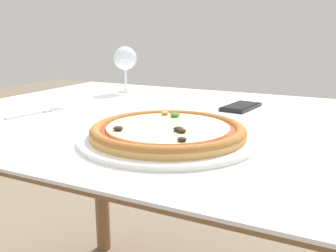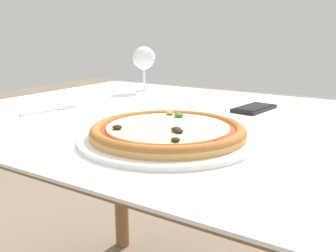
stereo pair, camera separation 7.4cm
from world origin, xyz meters
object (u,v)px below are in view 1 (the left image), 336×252
at_px(pizza_plate, 168,132).
at_px(wine_glass_far_left, 125,59).
at_px(fork, 37,113).
at_px(cell_phone, 241,107).
at_px(dining_table, 162,149).

height_order(pizza_plate, wine_glass_far_left, wine_glass_far_left).
distance_m(fork, cell_phone, 0.56).
bearing_deg(wine_glass_far_left, pizza_plate, -49.88).
distance_m(dining_table, cell_phone, 0.26).
distance_m(wine_glass_far_left, cell_phone, 0.49).
bearing_deg(cell_phone, wine_glass_far_left, 165.91).
bearing_deg(fork, pizza_plate, -9.45).
height_order(dining_table, wine_glass_far_left, wine_glass_far_left).
xyz_separation_m(dining_table, cell_phone, (0.16, 0.18, 0.10)).
distance_m(pizza_plate, wine_glass_far_left, 0.66).
xyz_separation_m(dining_table, fork, (-0.31, -0.13, 0.10)).
height_order(wine_glass_far_left, cell_phone, wine_glass_far_left).
relative_size(pizza_plate, fork, 2.10).
relative_size(pizza_plate, cell_phone, 2.34).
relative_size(dining_table, wine_glass_far_left, 7.25).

